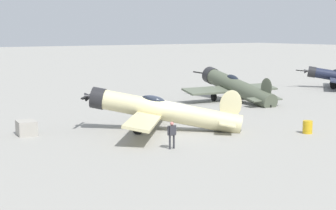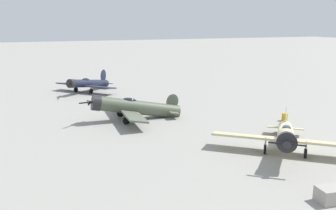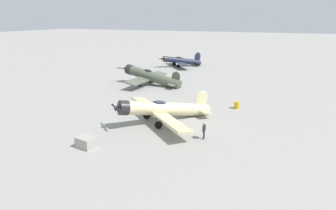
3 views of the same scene
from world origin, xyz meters
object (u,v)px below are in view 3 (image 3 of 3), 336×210
Objects in this scene: airplane_mid_apron at (151,76)px; fuel_drum at (237,105)px; airplane_far_line at (181,61)px; airplane_foreground at (164,109)px; equipment_crate at (86,142)px; ground_crew_mechanic at (204,129)px.

airplane_mid_apron reaches higher than fuel_drum.
airplane_far_line reaches higher than fuel_drum.
fuel_drum is (7.09, 15.45, -0.99)m from airplane_mid_apron.
airplane_far_line is (-18.79, -1.75, -0.09)m from airplane_mid_apron.
fuel_drum is (-7.63, 6.51, -0.97)m from airplane_foreground.
fuel_drum is (-15.93, 10.19, -0.04)m from equipment_crate.
ground_crew_mechanic is at bearing 73.80° from airplane_far_line.
airplane_mid_apron is 6.92× the size of equipment_crate.
airplane_foreground is 10.08m from fuel_drum.
airplane_far_line reaches higher than airplane_mid_apron.
ground_crew_mechanic is at bearing -6.94° from fuel_drum.
airplane_mid_apron reaches higher than equipment_crate.
equipment_crate is at bearing 106.92° from airplane_mid_apron.
ground_crew_mechanic is 10.39m from fuel_drum.
airplane_mid_apron is at bearing -108.18° from airplane_foreground.
airplane_far_line is 42.41m from equipment_crate.
airplane_far_line is at bearing -80.61° from airplane_mid_apron.
airplane_far_line is 10.72× the size of fuel_drum.
ground_crew_mechanic is 1.86× the size of fuel_drum.
airplane_foreground is 5.92m from ground_crew_mechanic.
equipment_crate reaches higher than fuel_drum.
ground_crew_mechanic reaches higher than equipment_crate.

